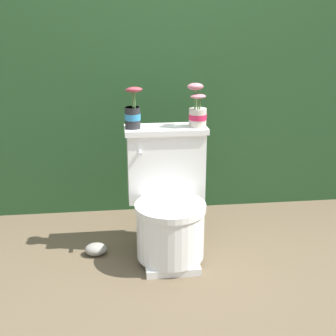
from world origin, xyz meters
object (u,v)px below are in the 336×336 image
at_px(toilet, 168,204).
at_px(potted_plant_midleft, 197,110).
at_px(potted_plant_left, 133,111).
at_px(garden_stone, 96,249).

relative_size(toilet, potted_plant_midleft, 2.97).
relative_size(toilet, potted_plant_left, 3.14).
bearing_deg(garden_stone, toilet, -5.79).
bearing_deg(potted_plant_midleft, potted_plant_left, 178.20).
distance_m(potted_plant_left, garden_stone, 0.81).
bearing_deg(toilet, garden_stone, 174.21).
relative_size(potted_plant_midleft, garden_stone, 1.94).
bearing_deg(potted_plant_left, toilet, -33.03).
xyz_separation_m(potted_plant_left, potted_plant_midleft, (0.35, -0.01, 0.00)).
xyz_separation_m(potted_plant_left, garden_stone, (-0.23, -0.07, -0.77)).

